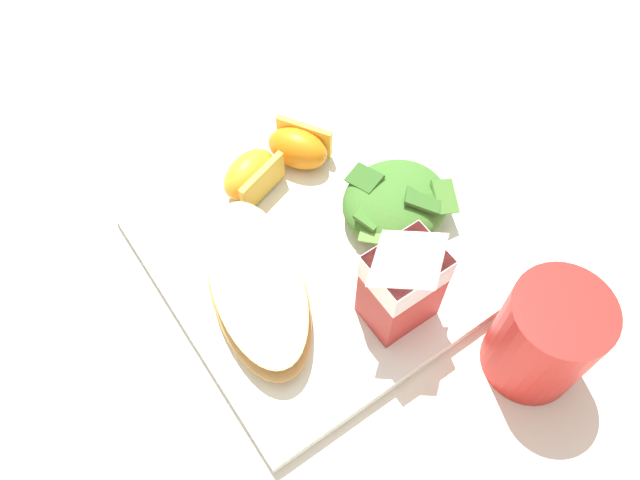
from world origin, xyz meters
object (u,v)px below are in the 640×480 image
(cheesy_pizza_bread, at_px, (258,287))
(drinking_red_cup, at_px, (544,337))
(orange_wedge_front, at_px, (298,147))
(paper_napkin, at_px, (138,147))
(orange_wedge_middle, at_px, (251,175))
(white_plate, at_px, (320,250))
(green_salad_pile, at_px, (395,202))
(milk_carton, at_px, (404,279))

(cheesy_pizza_bread, distance_m, drinking_red_cup, 0.23)
(cheesy_pizza_bread, distance_m, orange_wedge_front, 0.15)
(orange_wedge_front, distance_m, paper_napkin, 0.17)
(orange_wedge_front, relative_size, orange_wedge_middle, 1.03)
(white_plate, bearing_deg, cheesy_pizza_bread, 9.61)
(white_plate, xyz_separation_m, cheesy_pizza_bread, (0.07, 0.01, 0.03))
(orange_wedge_middle, bearing_deg, paper_napkin, -61.29)
(green_salad_pile, distance_m, paper_napkin, 0.28)
(green_salad_pile, xyz_separation_m, orange_wedge_middle, (0.09, -0.10, -0.00))
(milk_carton, xyz_separation_m, drinking_red_cup, (-0.07, 0.09, -0.02))
(orange_wedge_front, distance_m, orange_wedge_middle, 0.06)
(cheesy_pizza_bread, height_order, milk_carton, milk_carton)
(white_plate, xyz_separation_m, orange_wedge_front, (-0.04, -0.09, 0.03))
(paper_napkin, distance_m, drinking_red_cup, 0.43)
(orange_wedge_front, relative_size, drinking_red_cup, 0.68)
(orange_wedge_front, relative_size, paper_napkin, 0.64)
(green_salad_pile, xyz_separation_m, drinking_red_cup, (-0.01, 0.17, 0.01))
(orange_wedge_front, bearing_deg, paper_napkin, -44.31)
(white_plate, height_order, orange_wedge_middle, orange_wedge_middle)
(drinking_red_cup, bearing_deg, green_salad_pile, -87.13)
(white_plate, distance_m, green_salad_pile, 0.08)
(green_salad_pile, xyz_separation_m, paper_napkin, (0.16, -0.22, -0.03))
(white_plate, xyz_separation_m, green_salad_pile, (-0.08, 0.01, 0.03))
(orange_wedge_middle, bearing_deg, orange_wedge_front, -177.32)
(drinking_red_cup, bearing_deg, cheesy_pizza_bread, -47.68)
(white_plate, bearing_deg, orange_wedge_middle, -79.80)
(milk_carton, relative_size, paper_napkin, 1.00)
(drinking_red_cup, bearing_deg, orange_wedge_middle, -69.91)
(green_salad_pile, bearing_deg, milk_carton, 53.25)
(green_salad_pile, relative_size, orange_wedge_front, 1.50)
(cheesy_pizza_bread, distance_m, orange_wedge_middle, 0.12)
(cheesy_pizza_bread, xyz_separation_m, drinking_red_cup, (-0.16, 0.17, 0.02))
(milk_carton, height_order, orange_wedge_middle, milk_carton)
(orange_wedge_front, bearing_deg, cheesy_pizza_bread, 43.36)
(orange_wedge_middle, height_order, paper_napkin, orange_wedge_middle)
(paper_napkin, bearing_deg, white_plate, 111.34)
(cheesy_pizza_bread, bearing_deg, orange_wedge_front, -136.64)
(orange_wedge_middle, bearing_deg, green_salad_pile, 132.15)
(orange_wedge_middle, distance_m, drinking_red_cup, 0.29)
(white_plate, relative_size, drinking_red_cup, 2.73)
(orange_wedge_middle, bearing_deg, cheesy_pizza_bread, 61.29)
(orange_wedge_front, bearing_deg, orange_wedge_middle, 2.68)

